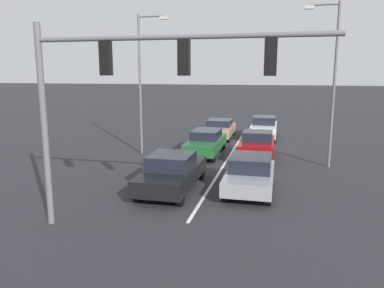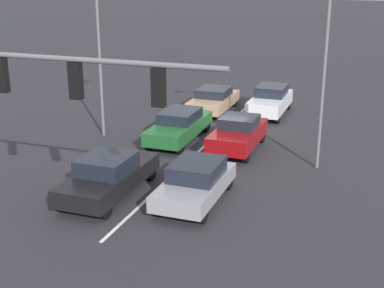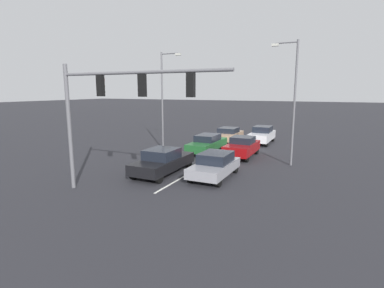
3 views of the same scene
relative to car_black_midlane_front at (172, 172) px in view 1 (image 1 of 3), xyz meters
name	(u,v)px [view 1 (image 1 of 3)]	position (x,y,z in m)	size (l,w,h in m)	color
ground_plane	(234,149)	(-1.47, -8.77, -0.76)	(240.00, 240.00, 0.00)	#28282D
lane_stripe_left_divider	(227,160)	(-1.47, -5.74, -0.75)	(0.12, 18.06, 0.01)	silver
car_black_midlane_front	(172,172)	(0.00, 0.00, 0.00)	(1.92, 4.76, 1.52)	black
car_gray_leftlane_front	(250,173)	(-3.14, -0.55, -0.02)	(1.85, 4.10, 1.44)	gray
car_darkgreen_midlane_second	(206,142)	(-0.06, -6.89, -0.01)	(1.75, 4.79, 1.45)	#1E5928
car_maroon_leftlane_second	(257,145)	(-3.05, -6.51, 0.02)	(1.82, 4.12, 1.53)	maroon
car_tan_midlane_third	(220,129)	(0.04, -12.51, -0.04)	(1.91, 4.24, 1.38)	tan
car_white_leftlane_third	(264,128)	(-3.12, -13.06, 0.06)	(1.78, 4.34, 1.61)	silver
traffic_signal_gantry	(128,80)	(0.02, 4.27, 3.79)	(8.57, 0.37, 6.22)	slate
street_lamp_right_shoulder	(143,76)	(3.57, -6.35, 3.82)	(1.79, 0.24, 7.98)	slate
street_lamp_left_shoulder	(331,75)	(-6.58, -5.41, 3.87)	(1.68, 0.24, 8.09)	slate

